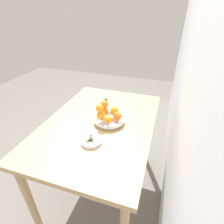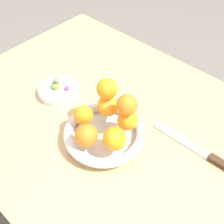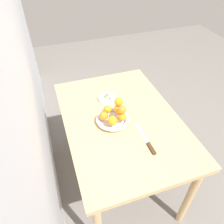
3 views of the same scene
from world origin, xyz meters
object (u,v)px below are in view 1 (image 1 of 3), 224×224
Objects in this scene: dining_table at (100,131)px; candy_ball_0 at (92,138)px; orange_2 at (101,115)px; candy_ball_4 at (91,135)px; orange_5 at (100,108)px; candy_ball_2 at (91,139)px; knife at (102,104)px; orange_6 at (104,104)px; fruit_bowl at (109,120)px; candy_ball_1 at (92,139)px; orange_3 at (109,120)px; candy_dish at (91,141)px; orange_1 at (104,111)px; candy_ball_3 at (89,140)px; orange_4 at (117,116)px; orange_0 at (114,111)px; candy_ball_5 at (87,141)px.

candy_ball_0 reaches higher than dining_table.
candy_ball_4 is at bearing 0.41° from orange_2.
orange_2 is 3.73× the size of candy_ball_4.
orange_5 reaches higher than candy_ball_2.
orange_5 is at bearing 17.91° from knife.
candy_ball_4 is (0.25, -0.00, -0.09)m from orange_6.
orange_6 reaches higher than fruit_bowl.
orange_2 is 3.14× the size of candy_ball_1.
orange_6 is 0.29m from candy_ball_0.
orange_3 is 0.19m from candy_ball_1.
candy_dish is 2.43× the size of orange_3.
candy_ball_0 is at bearing -15.07° from orange_3.
candy_ball_4 is at bearing 11.62° from knife.
knife is (-0.26, -0.09, -0.07)m from orange_2.
orange_1 is at bearing 177.00° from orange_5.
candy_ball_2 is (0.21, 0.02, -0.04)m from orange_2.
orange_1 is at bearing -153.53° from orange_6.
dining_table is at bearing -174.74° from candy_ball_3.
orange_6 is at bearing -109.63° from orange_4.
candy_ball_2 is at bearing -9.86° from orange_0.
orange_1 reaches higher than orange_3.
candy_ball_5 is (0.23, -0.00, -0.04)m from orange_2.
candy_ball_1 reaches higher than candy_ball_4.
candy_ball_1 is (0.23, 0.04, 0.12)m from dining_table.
orange_6 reaches higher than orange_1.
orange_1 is at bearing -175.33° from candy_ball_1.
orange_1 is 0.94× the size of orange_4.
orange_1 is at bearing 179.93° from candy_ball_4.
orange_1 reaches higher than dining_table.
orange_3 is at bearing 167.00° from candy_ball_1.
orange_4 is 0.26m from candy_ball_2.
candy_ball_2 is 0.02m from candy_ball_3.
orange_3 is 0.13m from orange_6.
candy_ball_5 is (0.02, -0.02, 0.02)m from candy_dish.
candy_ball_3 is 1.16× the size of candy_ball_4.
candy_ball_1 is at bearing 100.85° from candy_ball_2.
candy_dish is at bearing -22.40° from orange_4.
candy_ball_2 is at bearing 8.67° from dining_table.
orange_1 is 3.47× the size of candy_ball_4.
orange_6 is at bearing 175.53° from orange_5.
orange_2 is at bearing 18.68° from knife.
orange_4 is 0.26m from candy_ball_1.
orange_0 is 0.09m from orange_6.
fruit_bowl is 11.90× the size of candy_ball_3.
candy_ball_1 reaches higher than fruit_bowl.
orange_5 is (0.02, 0.01, 0.22)m from dining_table.
orange_5 is at bearing -175.11° from candy_dish.
orange_0 is at bearing 165.08° from candy_ball_4.
fruit_bowl is 3.70× the size of orange_2.
candy_ball_0 is at bearing 3.86° from orange_1.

